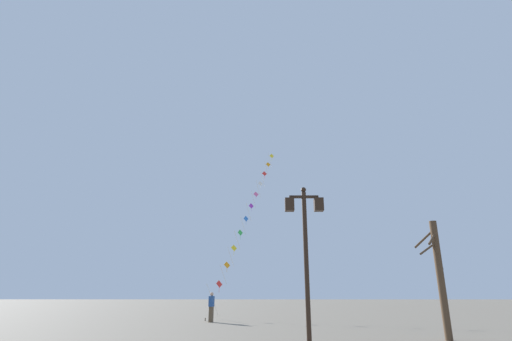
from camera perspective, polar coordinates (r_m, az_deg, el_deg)
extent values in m
plane|color=#756B5B|center=(22.54, 0.13, -22.00)|extent=(160.00, 160.00, 0.00)
cylinder|color=black|center=(11.75, 7.53, -14.37)|extent=(0.14, 0.14, 4.69)
sphere|color=black|center=(12.13, 7.08, -2.86)|extent=(0.16, 0.16, 0.16)
cube|color=black|center=(12.08, 7.12, -3.91)|extent=(0.91, 0.08, 0.08)
cube|color=black|center=(11.98, 5.00, -5.10)|extent=(0.28, 0.28, 0.40)
cube|color=beige|center=(11.98, 5.00, -5.10)|extent=(0.19, 0.19, 0.30)
cube|color=black|center=(12.08, 9.31, -5.04)|extent=(0.28, 0.28, 0.40)
cube|color=beige|center=(12.08, 9.31, -5.04)|extent=(0.19, 0.19, 0.30)
cylinder|color=brown|center=(25.84, -7.56, -21.10)|extent=(0.06, 0.06, 0.18)
cylinder|color=silver|center=(26.62, -6.48, -18.61)|extent=(0.65, 1.76, 2.08)
cylinder|color=silver|center=(28.01, -4.90, -15.12)|extent=(0.43, 1.15, 1.35)
cylinder|color=silver|center=(29.18, -3.81, -12.61)|extent=(0.43, 1.15, 1.35)
cylinder|color=silver|center=(30.42, -2.82, -10.30)|extent=(0.43, 1.15, 1.35)
cylinder|color=silver|center=(31.70, -1.92, -8.17)|extent=(0.43, 1.15, 1.35)
cylinder|color=silver|center=(33.04, -1.10, -6.21)|extent=(0.43, 1.15, 1.35)
cylinder|color=silver|center=(34.42, -0.35, -4.40)|extent=(0.43, 1.15, 1.35)
cylinder|color=silver|center=(35.83, 0.33, -2.73)|extent=(0.43, 1.15, 1.35)
cylinder|color=silver|center=(37.28, 0.97, -1.19)|extent=(0.43, 1.15, 1.35)
cylinder|color=silver|center=(38.75, 1.55, 0.24)|extent=(0.43, 1.15, 1.35)
cylinder|color=silver|center=(40.25, 2.09, 1.56)|extent=(0.43, 1.15, 1.35)
cube|color=red|center=(27.45, -5.50, -16.45)|extent=(0.45, 0.24, 0.50)
cylinder|color=red|center=(27.44, -5.52, -17.26)|extent=(0.03, 0.04, 0.37)
cube|color=orange|center=(28.59, -4.34, -13.84)|extent=(0.47, 0.19, 0.50)
cylinder|color=orange|center=(28.57, -4.36, -14.54)|extent=(0.02, 0.02, 0.30)
cube|color=yellow|center=(29.79, -3.30, -11.43)|extent=(0.47, 0.19, 0.50)
cylinder|color=yellow|center=(29.75, -3.31, -12.17)|extent=(0.02, 0.03, 0.37)
cube|color=green|center=(31.05, -2.36, -9.22)|extent=(0.42, 0.28, 0.50)
cylinder|color=green|center=(31.00, -2.37, -9.92)|extent=(0.03, 0.04, 0.37)
cube|color=blue|center=(32.37, -1.50, -7.17)|extent=(0.43, 0.28, 0.50)
cylinder|color=blue|center=(32.30, -1.51, -7.78)|extent=(0.03, 0.03, 0.30)
cube|color=purple|center=(33.72, -0.72, -5.28)|extent=(0.44, 0.25, 0.50)
cylinder|color=purple|center=(33.65, -0.72, -5.84)|extent=(0.04, 0.05, 0.27)
cube|color=pink|center=(35.12, 0.00, -3.55)|extent=(0.49, 0.11, 0.50)
cylinder|color=pink|center=(35.04, 0.00, -4.08)|extent=(0.02, 0.04, 0.27)
cube|color=white|center=(36.55, 0.66, -1.94)|extent=(0.48, 0.17, 0.50)
cylinder|color=white|center=(36.46, 0.66, -2.45)|extent=(0.03, 0.04, 0.27)
cube|color=red|center=(38.01, 1.26, -0.46)|extent=(0.47, 0.17, 0.50)
cylinder|color=red|center=(37.91, 1.27, -0.98)|extent=(0.03, 0.04, 0.33)
cube|color=orange|center=(39.50, 1.83, 0.91)|extent=(0.48, 0.14, 0.50)
cylinder|color=orange|center=(39.39, 1.83, 0.43)|extent=(0.03, 0.06, 0.29)
cube|color=yellow|center=(41.01, 2.35, 2.18)|extent=(0.48, 0.14, 0.50)
cylinder|color=yellow|center=(40.88, 2.35, 1.67)|extent=(0.03, 0.07, 0.37)
cube|color=brown|center=(24.66, -6.70, -20.47)|extent=(0.27, 0.34, 0.90)
cube|color=#264C8C|center=(24.64, -6.63, -18.77)|extent=(0.33, 0.43, 0.60)
sphere|color=tan|center=(24.63, -6.60, -17.79)|extent=(0.22, 0.22, 0.22)
cylinder|color=#264C8C|center=(24.84, -6.43, -18.38)|extent=(0.18, 0.40, 0.50)
cylinder|color=#4C3826|center=(16.90, 25.76, -14.24)|extent=(0.28, 0.28, 4.43)
cylinder|color=#4C3826|center=(17.26, 25.61, -11.80)|extent=(0.49, 0.68, 0.82)
cylinder|color=#4C3826|center=(16.52, 24.25, -10.51)|extent=(0.96, 0.68, 0.56)
cylinder|color=#4C3826|center=(16.60, 24.71, -9.25)|extent=(0.63, 0.74, 0.53)
cylinder|color=#4C3826|center=(17.08, 23.75, -9.28)|extent=(0.76, 0.53, 0.72)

